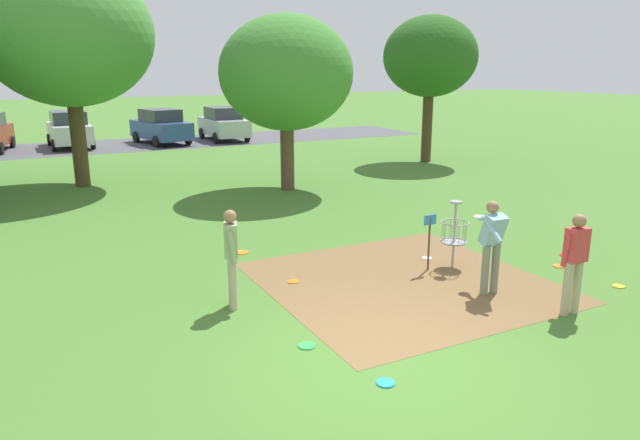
{
  "coord_description": "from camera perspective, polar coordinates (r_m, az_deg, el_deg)",
  "views": [
    {
      "loc": [
        -4.2,
        -6.14,
        3.97
      ],
      "look_at": [
        1.02,
        3.92,
        1.0
      ],
      "focal_mm": 32.73,
      "sensor_mm": 36.0,
      "label": 1
    }
  ],
  "objects": [
    {
      "name": "tree_near_left",
      "position": [
        25.7,
        10.73,
        15.38
      ],
      "size": [
        3.93,
        3.93,
        6.1
      ],
      "color": "#4C3823",
      "rests_on": "ground"
    },
    {
      "name": "frisbee_scattered_b",
      "position": [
        13.01,
        22.32,
        -4.19
      ],
      "size": [
        0.23,
        0.23,
        0.02
      ],
      "primitive_type": "cylinder",
      "color": "orange",
      "rests_on": "ground"
    },
    {
      "name": "tree_near_right",
      "position": [
        21.55,
        -23.45,
        16.3
      ],
      "size": [
        5.52,
        5.52,
        7.38
      ],
      "color": "#4C3823",
      "rests_on": "ground"
    },
    {
      "name": "player_waiting_left",
      "position": [
        9.86,
        -8.64,
        -3.21
      ],
      "size": [
        0.44,
        0.5,
        1.71
      ],
      "color": "tan",
      "rests_on": "ground"
    },
    {
      "name": "parking_lot_strip",
      "position": [
        32.68,
        -19.98,
        6.82
      ],
      "size": [
        36.0,
        6.0,
        0.01
      ],
      "primitive_type": "cube",
      "color": "#4C4C51",
      "rests_on": "ground"
    },
    {
      "name": "ground_plane",
      "position": [
        8.43,
        6.32,
        -13.5
      ],
      "size": [
        160.0,
        160.0,
        0.0
      ],
      "primitive_type": "plane",
      "color": "#47752D"
    },
    {
      "name": "frisbee_far_right",
      "position": [
        12.73,
        10.42,
        -3.69
      ],
      "size": [
        0.21,
        0.21,
        0.02
      ],
      "primitive_type": "cylinder",
      "color": "white",
      "rests_on": "ground"
    },
    {
      "name": "player_throwing",
      "position": [
        10.35,
        23.66,
        -3.46
      ],
      "size": [
        0.47,
        0.41,
        1.71
      ],
      "color": "tan",
      "rests_on": "ground"
    },
    {
      "name": "frisbee_by_tee",
      "position": [
        8.76,
        -1.31,
        -12.19
      ],
      "size": [
        0.26,
        0.26,
        0.02
      ],
      "primitive_type": "cylinder",
      "color": "green",
      "rests_on": "ground"
    },
    {
      "name": "parked_car_center_left",
      "position": [
        32.78,
        -23.31,
        8.15
      ],
      "size": [
        2.05,
        4.24,
        1.84
      ],
      "color": "silver",
      "rests_on": "ground"
    },
    {
      "name": "parked_car_center_right",
      "position": [
        32.75,
        -15.29,
        8.82
      ],
      "size": [
        2.62,
        4.48,
        1.84
      ],
      "color": "#2D4784",
      "rests_on": "ground"
    },
    {
      "name": "tree_far_left",
      "position": [
        19.27,
        -3.33,
        14.11
      ],
      "size": [
        4.31,
        4.31,
        5.64
      ],
      "color": "brown",
      "rests_on": "ground"
    },
    {
      "name": "disc_golf_basket",
      "position": [
        12.06,
        12.75,
        -1.15
      ],
      "size": [
        0.98,
        0.58,
        1.39
      ],
      "color": "#9E9EA3",
      "rests_on": "ground"
    },
    {
      "name": "parked_car_rightmost",
      "position": [
        33.68,
        -9.42,
        9.28
      ],
      "size": [
        1.99,
        4.2,
        1.84
      ],
      "color": "#B2B7BC",
      "rests_on": "ground"
    },
    {
      "name": "player_foreground_watching",
      "position": [
        10.78,
        16.44,
        -2.0
      ],
      "size": [
        0.54,
        1.09,
        1.71
      ],
      "color": "slate",
      "rests_on": "ground"
    },
    {
      "name": "frisbee_far_left",
      "position": [
        7.89,
        6.43,
        -15.54
      ],
      "size": [
        0.24,
        0.24,
        0.02
      ],
      "primitive_type": "cylinder",
      "color": "#1E93DB",
      "rests_on": "ground"
    },
    {
      "name": "frisbee_scattered_a",
      "position": [
        11.2,
        -2.62,
        -6.04
      ],
      "size": [
        0.23,
        0.23,
        0.02
      ],
      "primitive_type": "cylinder",
      "color": "orange",
      "rests_on": "ground"
    },
    {
      "name": "dirt_tee_pad",
      "position": [
        11.31,
        8.15,
        -6.0
      ],
      "size": [
        5.07,
        5.03,
        0.01
      ],
      "primitive_type": "cube",
      "color": "brown",
      "rests_on": "ground"
    },
    {
      "name": "frisbee_near_basket",
      "position": [
        12.31,
        27.16,
        -5.78
      ],
      "size": [
        0.22,
        0.22,
        0.02
      ],
      "primitive_type": "cylinder",
      "color": "gold",
      "rests_on": "ground"
    }
  ]
}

